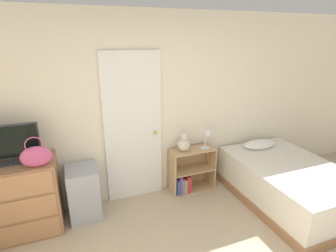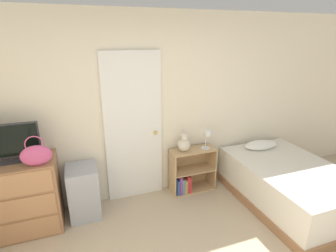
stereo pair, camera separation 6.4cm
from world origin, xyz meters
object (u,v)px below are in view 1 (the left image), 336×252
dresser (23,198)px  storage_bin (84,192)px  tv (7,144)px  handbag (36,156)px  bookshelf (188,173)px  teddy_bear (184,143)px  bed (287,182)px  desk_lamp (207,135)px

dresser → storage_bin: size_ratio=1.31×
tv → handbag: 0.36m
storage_bin → bookshelf: size_ratio=1.03×
teddy_bear → storage_bin: bearing=-177.2°
teddy_bear → bed: 1.55m
tv → bookshelf: bearing=2.4°
handbag → bookshelf: size_ratio=0.52×
dresser → storage_bin: (0.67, 0.04, -0.11)m
storage_bin → handbag: bearing=-154.3°
bookshelf → bed: (1.18, -0.75, 0.01)m
tv → bookshelf: 2.38m
handbag → desk_lamp: (2.20, 0.23, -0.15)m
bed → dresser: bearing=169.3°
tv → handbag: tv is taller
storage_bin → bookshelf: 1.51m
handbag → bed: bearing=-8.5°
tv → bed: (3.40, -0.66, -0.84)m
tv → storage_bin: 1.06m
tv → handbag: bearing=-33.8°
dresser → tv: 0.68m
dresser → bed: (3.35, -0.63, -0.16)m
dresser → tv: tv is taller
storage_bin → teddy_bear: 1.48m
bookshelf → desk_lamp: size_ratio=2.22×
storage_bin → tv: bearing=-178.5°
bookshelf → handbag: bearing=-171.7°
bookshelf → desk_lamp: 0.65m
tv → handbag: (0.28, -0.19, -0.11)m
desk_lamp → storage_bin: bearing=-179.2°
dresser → bookshelf: bearing=3.0°
teddy_bear → desk_lamp: desk_lamp is taller
handbag → bed: (3.11, -0.47, -0.73)m
dresser → teddy_bear: 2.12m
tv → bed: tv is taller
storage_bin → teddy_bear: teddy_bear is taller
bed → tv: bearing=169.1°
handbag → bed: size_ratio=0.19×
storage_bin → bed: storage_bin is taller
tv → desk_lamp: size_ratio=2.18×
storage_bin → desk_lamp: desk_lamp is taller
dresser → teddy_bear: (2.09, 0.11, 0.33)m
teddy_bear → desk_lamp: size_ratio=0.94×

